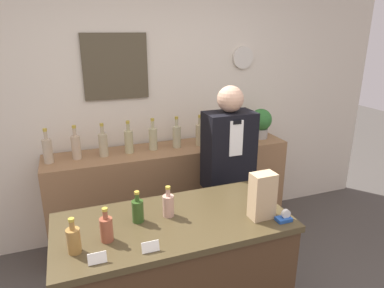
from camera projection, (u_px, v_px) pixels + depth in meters
back_wall at (152, 101)px, 3.31m from camera, size 5.20×0.09×2.70m
back_shelf at (172, 194)px, 3.36m from camera, size 2.28×0.46×0.96m
display_counter at (175, 284)px, 2.18m from camera, size 1.39×0.67×0.93m
shopkeeper at (227, 181)px, 2.89m from camera, size 0.40×0.25×1.60m
potted_plant at (261, 122)px, 3.47m from camera, size 0.22×0.22×0.30m
paper_bag at (262, 196)px, 2.02m from camera, size 0.15×0.10×0.28m
tape_dispenser at (284, 217)px, 2.02m from camera, size 0.09×0.06×0.07m
price_card_left at (97, 258)px, 1.65m from camera, size 0.09×0.02×0.06m
price_card_right at (150, 247)px, 1.73m from camera, size 0.09×0.02×0.06m
counter_bottle_0 at (74, 240)px, 1.72m from camera, size 0.07×0.07×0.19m
counter_bottle_1 at (106, 228)px, 1.81m from camera, size 0.07×0.07×0.19m
counter_bottle_2 at (138, 210)px, 2.00m from camera, size 0.07×0.07×0.19m
counter_bottle_3 at (168, 205)px, 2.06m from camera, size 0.07×0.07×0.19m
shelf_bottle_0 at (48, 150)px, 2.82m from camera, size 0.08×0.08×0.30m
shelf_bottle_1 at (76, 146)px, 2.91m from camera, size 0.08×0.08×0.30m
shelf_bottle_2 at (103, 144)px, 2.97m from camera, size 0.08×0.08×0.30m
shelf_bottle_3 at (129, 141)px, 3.05m from camera, size 0.08×0.08×0.30m
shelf_bottle_4 at (153, 138)px, 3.14m from camera, size 0.08×0.08×0.30m
shelf_bottle_5 at (177, 136)px, 3.20m from camera, size 0.08×0.08×0.30m
shelf_bottle_6 at (200, 134)px, 3.26m from camera, size 0.08×0.08×0.30m
shelf_bottle_7 at (221, 131)px, 3.34m from camera, size 0.08×0.08×0.30m
shelf_bottle_8 at (242, 130)px, 3.40m from camera, size 0.08×0.08×0.30m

